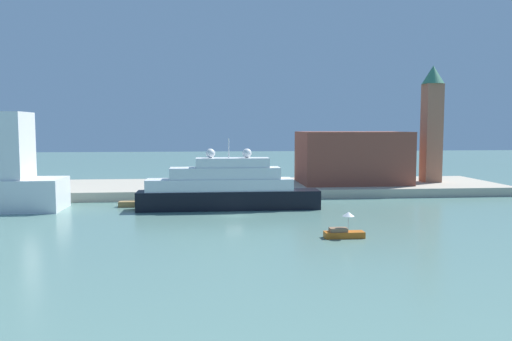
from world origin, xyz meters
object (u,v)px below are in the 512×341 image
at_px(harbor_building, 352,157).
at_px(mooring_bollard, 235,188).
at_px(parked_car, 171,184).
at_px(large_yacht, 226,189).
at_px(bell_tower, 432,119).
at_px(work_barge, 138,204).
at_px(small_motorboat, 344,231).
at_px(person_figure, 193,185).

xyz_separation_m(harbor_building, mooring_bollard, (-24.35, -9.48, -4.84)).
distance_m(parked_car, mooring_bollard, 13.31).
xyz_separation_m(large_yacht, bell_tower, (43.33, 21.03, 11.38)).
xyz_separation_m(large_yacht, harbor_building, (26.38, 20.47, 3.63)).
height_order(large_yacht, work_barge, large_yacht).
bearing_deg(small_motorboat, parked_car, 120.26).
xyz_separation_m(harbor_building, person_figure, (-32.09, -6.71, -4.48)).
xyz_separation_m(small_motorboat, harbor_building, (13.30, 42.91, 6.13)).
height_order(large_yacht, bell_tower, bell_tower).
bearing_deg(large_yacht, mooring_bollard, 79.54).
height_order(harbor_building, parked_car, harbor_building).
height_order(large_yacht, harbor_building, harbor_building).
relative_size(parked_car, mooring_bollard, 5.41).
bearing_deg(bell_tower, mooring_bollard, -166.35).
distance_m(small_motorboat, mooring_bollard, 35.23).
distance_m(work_barge, bell_tower, 61.92).
relative_size(parked_car, person_figure, 2.64).
height_order(harbor_building, mooring_bollard, harbor_building).
bearing_deg(harbor_building, mooring_bollard, -158.73).
distance_m(work_barge, mooring_bollard, 18.01).
distance_m(bell_tower, parked_car, 54.79).
bearing_deg(harbor_building, work_barge, -157.95).
bearing_deg(large_yacht, parked_car, 120.26).
bearing_deg(parked_car, small_motorboat, -59.74).
height_order(large_yacht, small_motorboat, large_yacht).
bearing_deg(small_motorboat, mooring_bollard, 108.29).
distance_m(bell_tower, person_figure, 51.07).
bearing_deg(large_yacht, person_figure, 112.55).
relative_size(small_motorboat, work_barge, 0.76).
height_order(work_barge, parked_car, parked_car).
distance_m(large_yacht, harbor_building, 33.59).
bearing_deg(parked_car, mooring_bollard, -26.50).
xyz_separation_m(harbor_building, parked_car, (-36.26, -3.54, -4.63)).
xyz_separation_m(large_yacht, mooring_bollard, (2.03, 11.00, -1.20)).
height_order(small_motorboat, person_figure, person_figure).
xyz_separation_m(small_motorboat, work_barge, (-27.54, 26.37, -0.35)).
distance_m(small_motorboat, person_figure, 40.83).
xyz_separation_m(work_barge, bell_tower, (57.79, 17.10, 14.23)).
height_order(parked_car, mooring_bollard, parked_car).
relative_size(harbor_building, bell_tower, 0.89).
relative_size(work_barge, mooring_bollard, 7.67).
height_order(harbor_building, person_figure, harbor_building).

